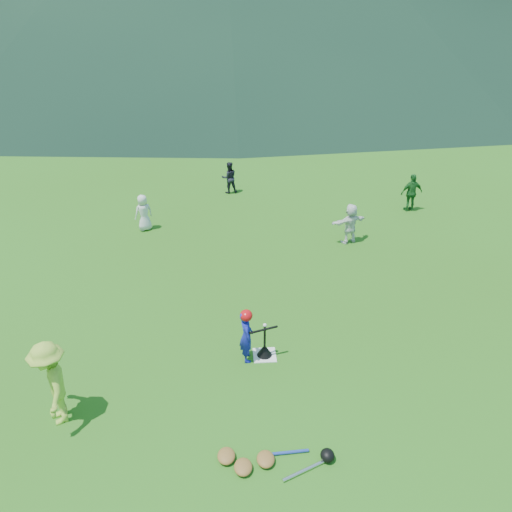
{
  "coord_description": "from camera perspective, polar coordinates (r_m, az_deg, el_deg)",
  "views": [
    {
      "loc": [
        -0.69,
        -7.73,
        6.41
      ],
      "look_at": [
        0.0,
        2.5,
        0.9
      ],
      "focal_mm": 35.0,
      "sensor_mm": 36.0,
      "label": 1
    }
  ],
  "objects": [
    {
      "name": "home_plate",
      "position": [
        10.06,
        0.98,
        -11.26
      ],
      "size": [
        0.45,
        0.45,
        0.02
      ],
      "primitive_type": "cube",
      "color": "silver",
      "rests_on": "ground"
    },
    {
      "name": "fielder_c",
      "position": [
        16.92,
        17.36,
        6.93
      ],
      "size": [
        0.76,
        0.4,
        1.24
      ],
      "primitive_type": "imported",
      "rotation": [
        0.0,
        0.0,
        3.28
      ],
      "color": "#1B5B22",
      "rests_on": "ground"
    },
    {
      "name": "ground",
      "position": [
        10.07,
        0.98,
        -11.31
      ],
      "size": [
        120.0,
        120.0,
        0.0
      ],
      "primitive_type": "plane",
      "color": "#2A5914",
      "rests_on": "ground"
    },
    {
      "name": "adult_coach",
      "position": [
        8.95,
        -22.29,
        -13.33
      ],
      "size": [
        0.86,
        1.14,
        1.56
      ],
      "primitive_type": "imported",
      "rotation": [
        0.0,
        0.0,
        -1.26
      ],
      "color": "#94BA36",
      "rests_on": "ground"
    },
    {
      "name": "equipment_pile",
      "position": [
        8.22,
        1.13,
        -22.25
      ],
      "size": [
        1.8,
        0.66,
        0.19
      ],
      "color": "olive",
      "rests_on": "ground"
    },
    {
      "name": "batter_child",
      "position": [
        9.65,
        -1.1,
        -9.12
      ],
      "size": [
        0.31,
        0.43,
        1.11
      ],
      "primitive_type": "imported",
      "rotation": [
        0.0,
        0.0,
        1.68
      ],
      "color": "#161D9A",
      "rests_on": "ground"
    },
    {
      "name": "fielder_b",
      "position": [
        17.73,
        -3.09,
        8.94
      ],
      "size": [
        0.62,
        0.52,
        1.12
      ],
      "primitive_type": "imported",
      "rotation": [
        0.0,
        0.0,
        3.35
      ],
      "color": "black",
      "rests_on": "ground"
    },
    {
      "name": "baseball",
      "position": [
        9.61,
        1.02,
        -7.92
      ],
      "size": [
        0.08,
        0.08,
        0.08
      ],
      "primitive_type": "sphere",
      "color": "white",
      "rests_on": "batting_tee"
    },
    {
      "name": "outfield_fence",
      "position": [
        36.19,
        -2.89,
        19.14
      ],
      "size": [
        70.07,
        0.08,
        1.33
      ],
      "color": "gray",
      "rests_on": "ground"
    },
    {
      "name": "fielder_a",
      "position": [
        15.2,
        -12.73,
        4.86
      ],
      "size": [
        0.64,
        0.57,
        1.1
      ],
      "primitive_type": "imported",
      "rotation": [
        0.0,
        0.0,
        3.66
      ],
      "color": "silver",
      "rests_on": "ground"
    },
    {
      "name": "batter_gear",
      "position": [
        9.38,
        -0.98,
        -6.95
      ],
      "size": [
        0.72,
        0.27,
        0.47
      ],
      "color": "#BB0C11",
      "rests_on": "ground"
    },
    {
      "name": "fielder_d",
      "position": [
        14.29,
        10.72,
        3.67
      ],
      "size": [
        1.13,
        0.7,
        1.16
      ],
      "primitive_type": "imported",
      "rotation": [
        0.0,
        0.0,
        3.5
      ],
      "color": "silver",
      "rests_on": "ground"
    },
    {
      "name": "batting_tee",
      "position": [
        9.99,
        0.99,
        -10.74
      ],
      "size": [
        0.3,
        0.3,
        0.68
      ],
      "color": "black",
      "rests_on": "home_plate"
    }
  ]
}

